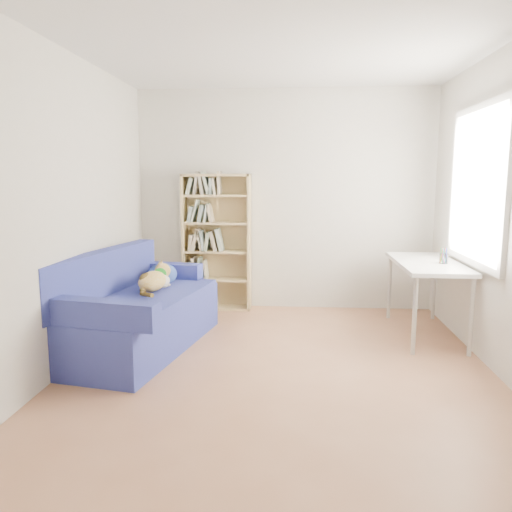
% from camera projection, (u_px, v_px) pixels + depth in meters
% --- Properties ---
extents(ground, '(4.00, 4.00, 0.00)m').
position_uv_depth(ground, '(279.00, 367.00, 4.17)').
color(ground, '#986344').
rests_on(ground, ground).
extents(room_shell, '(3.54, 4.04, 2.62)m').
position_uv_depth(room_shell, '(293.00, 169.00, 3.95)').
color(room_shell, silver).
rests_on(room_shell, ground).
extents(sofa, '(1.20, 1.99, 0.91)m').
position_uv_depth(sofa, '(136.00, 312.00, 4.62)').
color(sofa, navy).
rests_on(sofa, ground).
extents(bookshelf, '(0.81, 0.25, 1.61)m').
position_uv_depth(bookshelf, '(217.00, 247.00, 5.95)').
color(bookshelf, tan).
rests_on(bookshelf, ground).
extents(desk, '(0.59, 1.29, 0.75)m').
position_uv_depth(desk, '(427.00, 268.00, 4.94)').
color(desk, white).
rests_on(desk, ground).
extents(pen_cup, '(0.08, 0.08, 0.16)m').
position_uv_depth(pen_cup, '(444.00, 258.00, 4.81)').
color(pen_cup, white).
rests_on(pen_cup, desk).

